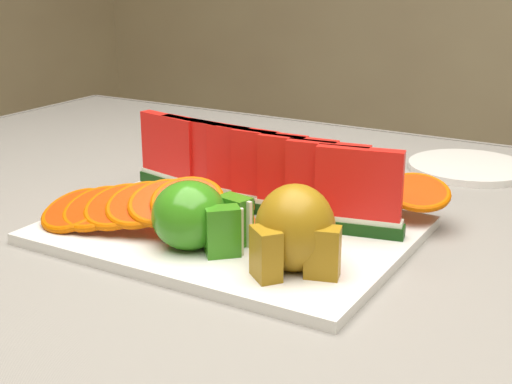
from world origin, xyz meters
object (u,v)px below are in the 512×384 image
object	(u,v)px
pear_cluster	(295,231)
platter	(231,230)
fork	(202,162)
side_plate	(469,167)
apple_cluster	(196,217)

from	to	relation	value
pear_cluster	platter	bearing A→B (deg)	150.15
fork	side_plate	bearing A→B (deg)	24.90
apple_cluster	pear_cluster	distance (m)	0.12
apple_cluster	pear_cluster	xyz separation A→B (m)	(0.12, 0.00, 0.01)
side_plate	pear_cluster	bearing A→B (deg)	-96.29
platter	side_plate	size ratio (longest dim) A/B	1.69
side_plate	apple_cluster	bearing A→B (deg)	-109.39
apple_cluster	pear_cluster	bearing A→B (deg)	2.00
apple_cluster	fork	world-z (taller)	apple_cluster
platter	pear_cluster	distance (m)	0.14
pear_cluster	fork	world-z (taller)	pear_cluster
pear_cluster	fork	size ratio (longest dim) A/B	0.57
pear_cluster	side_plate	bearing A→B (deg)	83.71
platter	pear_cluster	size ratio (longest dim) A/B	3.66
fork	apple_cluster	bearing A→B (deg)	-56.27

